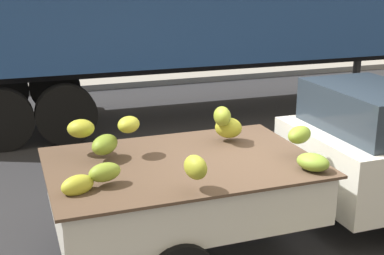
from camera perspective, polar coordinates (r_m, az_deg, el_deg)
name	(u,v)px	position (r m, az deg, el deg)	size (l,w,h in m)	color
ground	(265,237)	(6.31, 7.98, -11.77)	(220.00, 220.00, 0.00)	#28282B
curb_strip	(114,83)	(14.14, -8.53, 4.78)	(80.00, 0.80, 0.16)	gray
pickup_truck	(338,157)	(6.41, 15.63, -3.16)	(4.90, 1.90, 1.70)	silver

